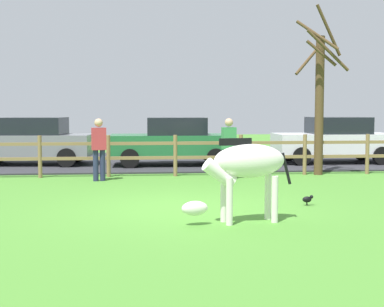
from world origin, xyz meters
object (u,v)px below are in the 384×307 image
object	(u,v)px
bare_tree	(320,96)
visitor_right_of_tree	(229,146)
parked_car_white	(334,140)
visitor_left_of_tree	(99,147)
parked_car_grey	(32,141)
crow_on_grass	(308,199)
zebra	(245,167)
parked_car_green	(173,141)

from	to	relation	value
bare_tree	visitor_right_of_tree	size ratio (longest dim) A/B	2.89
parked_car_white	visitor_left_of_tree	world-z (taller)	visitor_left_of_tree
visitor_right_of_tree	bare_tree	bearing A→B (deg)	15.53
parked_car_grey	visitor_right_of_tree	xyz separation A→B (m)	(5.91, -4.05, 0.06)
crow_on_grass	parked_car_white	world-z (taller)	parked_car_white
parked_car_white	bare_tree	bearing A→B (deg)	-117.40
parked_car_white	visitor_right_of_tree	distance (m)	5.65
parked_car_white	visitor_left_of_tree	size ratio (longest dim) A/B	2.44
parked_car_grey	parked_car_white	size ratio (longest dim) A/B	1.03
parked_car_grey	visitor_right_of_tree	size ratio (longest dim) A/B	2.52
bare_tree	zebra	world-z (taller)	bare_tree
parked_car_grey	crow_on_grass	bearing A→B (deg)	-50.32
visitor_right_of_tree	parked_car_white	bearing A→B (deg)	41.11
crow_on_grass	visitor_left_of_tree	bearing A→B (deg)	136.30
parked_car_white	visitor_right_of_tree	world-z (taller)	visitor_right_of_tree
parked_car_white	parked_car_green	world-z (taller)	same
parked_car_white	zebra	bearing A→B (deg)	-117.71
bare_tree	visitor_left_of_tree	size ratio (longest dim) A/B	2.89
bare_tree	visitor_right_of_tree	distance (m)	3.14
zebra	visitor_right_of_tree	bearing A→B (deg)	83.41
parked_car_green	visitor_right_of_tree	world-z (taller)	visitor_right_of_tree
zebra	visitor_right_of_tree	xyz separation A→B (m)	(0.65, 5.63, -0.02)
zebra	parked_car_white	size ratio (longest dim) A/B	0.48
crow_on_grass	visitor_left_of_tree	world-z (taller)	visitor_left_of_tree
parked_car_grey	parked_car_green	bearing A→B (deg)	-7.18
crow_on_grass	parked_car_green	distance (m)	7.95
zebra	visitor_left_of_tree	bearing A→B (deg)	116.42
crow_on_grass	visitor_right_of_tree	bearing A→B (deg)	102.10
visitor_left_of_tree	bare_tree	bearing A→B (deg)	7.13
parked_car_white	visitor_left_of_tree	bearing A→B (deg)	-154.15
crow_on_grass	parked_car_green	size ratio (longest dim) A/B	0.05
crow_on_grass	parked_car_grey	xyz separation A→B (m)	(-6.80, 8.20, 0.72)
bare_tree	parked_car_white	world-z (taller)	bare_tree
zebra	parked_car_grey	xyz separation A→B (m)	(-5.26, 9.68, -0.08)
bare_tree	zebra	size ratio (longest dim) A/B	2.47
bare_tree	visitor_right_of_tree	world-z (taller)	bare_tree
parked_car_grey	visitor_left_of_tree	world-z (taller)	visitor_left_of_tree
zebra	crow_on_grass	bearing A→B (deg)	43.78
parked_car_grey	parked_car_white	world-z (taller)	same
parked_car_grey	visitor_left_of_tree	size ratio (longest dim) A/B	2.52
parked_car_white	visitor_right_of_tree	xyz separation A→B (m)	(-4.26, -3.72, 0.06)
zebra	visitor_left_of_tree	distance (m)	6.27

